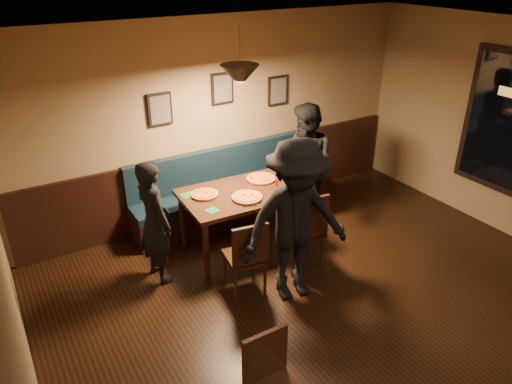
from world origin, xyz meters
TOP-DOWN VIEW (x-y plane):
  - floor at (0.00, 0.00)m, footprint 7.00×7.00m
  - ceiling at (0.00, 0.00)m, footprint 7.00×7.00m
  - wall_back at (0.00, 3.50)m, footprint 6.00×0.00m
  - wall_left at (-3.00, 0.00)m, footprint 0.00×7.00m
  - wainscot at (0.00, 3.47)m, footprint 5.88×0.06m
  - booth_bench at (0.00, 3.20)m, footprint 3.00×0.60m
  - picture_left at (-0.90, 3.47)m, footprint 0.32×0.04m
  - picture_center at (0.00, 3.47)m, footprint 0.32×0.04m
  - picture_right at (0.90, 3.47)m, footprint 0.32×0.04m
  - pendant_lamp at (-0.30, 2.45)m, footprint 0.44×0.44m
  - dining_table at (-0.30, 2.45)m, footprint 1.54×1.04m
  - chair_near_left at (-0.71, 1.66)m, footprint 0.47×0.47m
  - chair_near_right at (0.11, 1.72)m, footprint 0.51×0.51m
  - diner_left at (-1.47, 2.38)m, footprint 0.43×0.59m
  - diner_right at (0.80, 2.59)m, footprint 0.66×0.84m
  - diner_front at (-0.28, 1.30)m, footprint 1.30×0.88m
  - pizza_a at (-0.74, 2.60)m, footprint 0.40×0.40m
  - pizza_b at (-0.33, 2.26)m, footprint 0.40×0.40m
  - pizza_c at (0.10, 2.63)m, footprint 0.44×0.44m
  - soda_glass at (0.29, 2.11)m, footprint 0.08×0.08m
  - tabasco_bottle at (0.17, 2.36)m, footprint 0.03×0.03m
  - napkin_a at (-0.91, 2.70)m, footprint 0.16×0.16m
  - napkin_b at (-0.83, 2.20)m, footprint 0.16×0.16m
  - cutlery_set at (-0.33, 2.06)m, footprint 0.19×0.09m

SIDE VIEW (x-z plane):
  - floor at x=0.00m, z-range 0.00..0.00m
  - dining_table at x=-0.30m, z-range 0.00..0.80m
  - chair_near_left at x=-0.71m, z-range 0.00..0.93m
  - wainscot at x=0.00m, z-range 0.00..1.00m
  - booth_bench at x=0.00m, z-range 0.00..1.00m
  - chair_near_right at x=0.11m, z-range 0.00..1.03m
  - diner_left at x=-1.47m, z-range 0.00..1.50m
  - cutlery_set at x=-0.33m, z-range 0.80..0.81m
  - napkin_b at x=-0.83m, z-range 0.80..0.81m
  - napkin_a at x=-0.91m, z-range 0.80..0.81m
  - pizza_a at x=-0.74m, z-range 0.80..0.84m
  - pizza_b at x=-0.33m, z-range 0.80..0.84m
  - pizza_c at x=0.10m, z-range 0.80..0.84m
  - diner_right at x=0.80m, z-range 0.00..1.72m
  - tabasco_bottle at x=0.17m, z-range 0.80..0.92m
  - soda_glass at x=0.29m, z-range 0.80..0.97m
  - diner_front at x=-0.28m, z-range 0.00..1.86m
  - wall_back at x=0.00m, z-range -1.60..4.40m
  - wall_left at x=-3.00m, z-range -2.10..4.90m
  - picture_left at x=-0.90m, z-range 1.49..1.91m
  - picture_right at x=0.90m, z-range 1.49..1.91m
  - picture_center at x=0.00m, z-range 1.64..2.06m
  - pendant_lamp at x=-0.30m, z-range 2.12..2.38m
  - ceiling at x=0.00m, z-range 2.80..2.80m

